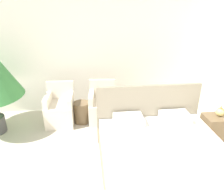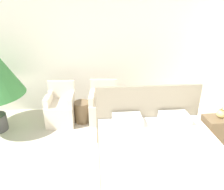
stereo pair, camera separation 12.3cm
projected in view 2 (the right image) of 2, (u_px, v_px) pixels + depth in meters
The scene contains 7 objects.
wall_back at pixel (96, 49), 4.92m from camera, with size 10.00×0.06×2.90m.
bed at pixel (161, 159), 3.25m from camera, with size 1.87×1.97×1.11m.
armchair_near_window_left at pixel (61, 110), 4.69m from camera, with size 0.59×0.63×0.87m.
armchair_near_window_right at pixel (103, 108), 4.76m from camera, with size 0.62×0.66×0.87m.
nightstand at pixel (217, 131), 3.97m from camera, with size 0.50×0.37×0.55m.
table_lamp at pixel (224, 101), 3.75m from camera, with size 0.25×0.25×0.50m.
side_table at pixel (82, 112), 4.75m from camera, with size 0.35×0.35×0.46m.
Camera 2 is at (-0.05, -1.37, 2.47)m, focal length 35.00 mm.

